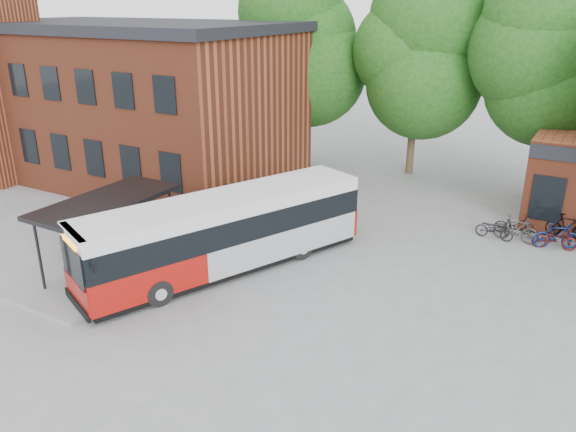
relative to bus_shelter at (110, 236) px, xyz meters
The scene contains 14 objects.
ground 4.83m from the bus_shelter, 12.53° to the left, with size 100.00×100.00×0.00m, color slate.
station_building 13.42m from the bus_shelter, 130.36° to the left, with size 18.40×10.40×8.50m, color brown, non-canonical shape.
bus_shelter is the anchor object (origin of this frame).
bike_rail 17.67m from the bus_shelter, 38.61° to the left, with size 5.20×0.10×0.38m, color black, non-canonical shape.
tree_0 17.54m from the bus_shelter, 95.04° to the left, with size 7.92×7.92×11.00m, color #184412, non-canonical shape.
tree_1 19.19m from the bus_shelter, 73.01° to the left, with size 7.92×7.92×10.40m, color #184412, non-canonical shape.
tree_2 21.49m from the bus_shelter, 53.67° to the left, with size 7.92×7.92×11.00m, color #184412, non-canonical shape.
city_bus 4.26m from the bus_shelter, 32.94° to the left, with size 2.41×11.30×2.87m, color #A2110C, non-canonical shape.
bicycle_0 15.69m from the bus_shelter, 41.11° to the left, with size 0.55×1.59×0.84m, color black.
bicycle_1 16.41m from the bus_shelter, 39.57° to the left, with size 0.52×1.86×1.12m, color #3E3531.
bicycle_2 16.85m from the bus_shelter, 42.40° to the left, with size 0.58×1.65×0.87m, color black.
bicycle_3 17.68m from the bus_shelter, 36.56° to the left, with size 0.52×1.84×1.11m, color navy.
bicycle_4 17.58m from the bus_shelter, 36.33° to the left, with size 0.60×1.72×0.91m, color #50110A.
bicycle_5 18.78m from the bus_shelter, 39.48° to the left, with size 0.50×1.78×1.07m, color black.
Camera 1 is at (10.62, -14.22, 9.52)m, focal length 35.00 mm.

